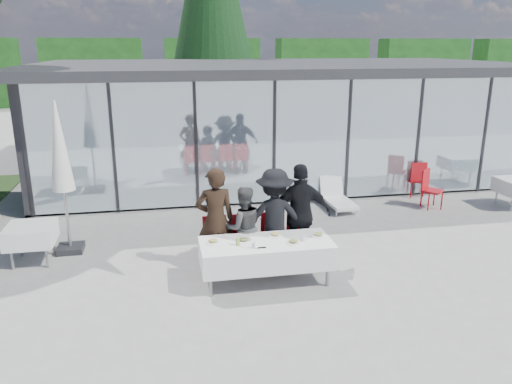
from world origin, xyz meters
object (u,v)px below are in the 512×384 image
diner_b (243,227)px  diner_chair_d (299,234)px  plate_extra (293,242)px  lounger (336,197)px  juice_bottle (238,241)px  plate_c (275,235)px  market_umbrella (60,156)px  diner_c (274,218)px  diner_d (301,214)px  spare_table_left (31,235)px  folded_eyeglasses (262,248)px  diner_chair_a (216,240)px  diner_chair_b (243,238)px  plate_a (213,241)px  diner_chair_c (273,236)px  plate_d (318,235)px  spare_chair_a (429,187)px  dining_table (266,253)px  spare_chair_b (416,178)px  plate_b (244,240)px  diner_a (215,220)px

diner_b → diner_chair_d: 1.11m
plate_extra → lounger: plate_extra is taller
plate_extra → juice_bottle: size_ratio=1.80×
plate_c → market_umbrella: (-3.77, 1.81, 1.18)m
diner_c → diner_d: bearing=-172.9°
diner_d → spare_table_left: bearing=-7.4°
folded_eyeglasses → plate_extra: bearing=10.9°
spare_table_left → lounger: (6.79, 2.15, -0.30)m
diner_chair_a → market_umbrella: bearing=155.2°
diner_chair_b → plate_c: 0.75m
plate_a → juice_bottle: (0.40, -0.20, 0.05)m
diner_chair_c → plate_a: diner_chair_c is taller
spare_table_left → plate_a: bearing=-24.8°
market_umbrella → diner_d: bearing=-17.2°
diner_chair_c → plate_d: 0.97m
diner_chair_a → spare_chair_a: size_ratio=1.00×
diner_chair_c → plate_a: (-1.19, -0.63, 0.24)m
diner_b → plate_d: bearing=151.6°
plate_c → lounger: 4.33m
dining_table → diner_chair_b: (-0.28, 0.75, -0.00)m
juice_bottle → spare_table_left: (-3.67, 1.71, -0.27)m
spare_chair_a → spare_chair_b: size_ratio=1.00×
plate_a → plate_c: bearing=5.6°
diner_chair_b → diner_d: 1.16m
plate_b → diner_c: bearing=42.3°
diner_chair_d → spare_table_left: (-4.97, 0.88, 0.02)m
diner_d → plate_extra: size_ratio=7.35×
diner_d → plate_d: (0.15, -0.61, -0.18)m
market_umbrella → diner_c: bearing=-19.2°
diner_chair_b → diner_d: (1.08, -0.06, 0.42)m
market_umbrella → diner_chair_b: bearing=-21.4°
dining_table → diner_c: bearing=66.8°
diner_chair_b → plate_extra: size_ratio=3.74×
plate_extra → spare_table_left: plate_extra is taller
diner_b → spare_chair_a: diner_b is taller
diner_b → diner_d: 1.10m
lounger → dining_table: bearing=-124.8°
diner_a → diner_chair_b: 0.66m
plate_extra → diner_d: bearing=66.7°
spare_chair_b → market_umbrella: bearing=-165.8°
market_umbrella → diner_b: bearing=-22.3°
dining_table → plate_c: bearing=48.4°
plate_extra → diner_chair_d: bearing=68.1°
juice_bottle → spare_chair_b: size_ratio=0.15×
diner_d → spare_chair_b: 5.52m
diner_c → spare_chair_a: bearing=-143.2°
plate_extra → spare_table_left: 4.94m
dining_table → plate_d: bearing=4.7°
plate_b → folded_eyeglasses: (0.24, -0.34, -0.02)m
diner_chair_a → folded_eyeglasses: diner_chair_a is taller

